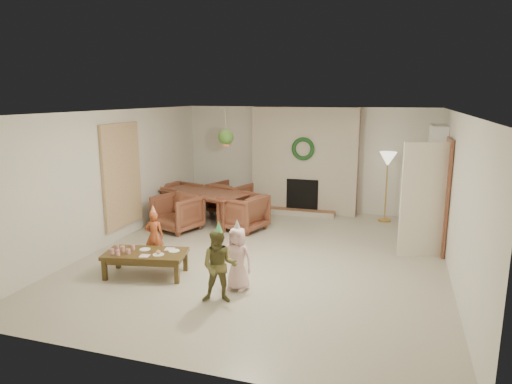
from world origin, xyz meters
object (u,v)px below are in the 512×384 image
at_px(dining_chair_right, 244,212).
at_px(coffee_table_top, 146,254).
at_px(dining_chair_left, 178,200).
at_px(dining_chair_far, 230,198).
at_px(child_pink, 237,258).
at_px(dining_table, 206,207).
at_px(child_red, 154,236).
at_px(child_plaid, 219,266).
at_px(dining_chair_near, 177,213).

bearing_deg(dining_chair_right, coffee_table_top, 5.90).
bearing_deg(dining_chair_right, dining_chair_left, -90.00).
relative_size(dining_chair_far, child_pink, 0.89).
distance_m(dining_chair_far, dining_chair_left, 1.21).
height_order(dining_chair_left, dining_chair_right, same).
distance_m(dining_table, dining_chair_left, 0.86).
bearing_deg(child_red, dining_chair_right, -129.02).
xyz_separation_m(child_red, child_plaid, (1.65, -1.14, 0.08)).
xyz_separation_m(dining_chair_far, dining_chair_right, (0.74, -1.16, 0.00)).
relative_size(dining_chair_near, child_red, 0.96).
xyz_separation_m(dining_chair_near, child_pink, (2.18, -2.38, 0.09)).
height_order(dining_chair_far, dining_chair_right, same).
relative_size(dining_chair_left, child_pink, 0.89).
xyz_separation_m(dining_chair_left, coffee_table_top, (1.18, -3.42, -0.03)).
relative_size(dining_chair_near, child_pink, 0.89).
distance_m(dining_chair_near, dining_chair_left, 1.21).
bearing_deg(coffee_table_top, child_plaid, -30.95).
relative_size(dining_chair_near, child_plaid, 0.81).
distance_m(dining_chair_near, child_red, 1.76).
bearing_deg(child_red, dining_chair_near, -93.15).
height_order(child_red, child_pink, child_pink).
relative_size(dining_chair_right, child_red, 0.96).
bearing_deg(dining_table, dining_chair_left, -180.00).
bearing_deg(child_red, dining_chair_left, -88.44).
relative_size(dining_chair_near, dining_chair_far, 1.00).
distance_m(dining_chair_right, child_red, 2.33).
height_order(dining_chair_right, child_pink, child_pink).
relative_size(dining_chair_far, coffee_table_top, 0.67).
bearing_deg(dining_chair_far, child_pink, 131.01).
relative_size(dining_table, dining_chair_right, 2.34).
xyz_separation_m(dining_chair_far, child_plaid, (1.54, -4.47, 0.13)).
xyz_separation_m(dining_chair_right, child_red, (-0.85, -2.17, 0.05)).
relative_size(dining_table, dining_chair_far, 2.34).
xyz_separation_m(dining_chair_near, dining_chair_left, (-0.53, 1.09, 0.00)).
distance_m(dining_chair_left, child_plaid, 4.73).
relative_size(dining_chair_left, coffee_table_top, 0.67).
height_order(dining_chair_near, coffee_table_top, dining_chair_near).
distance_m(dining_table, dining_chair_right, 1.07).
distance_m(coffee_table_top, child_red, 0.66).
bearing_deg(child_plaid, dining_chair_right, 89.39).
height_order(dining_chair_left, child_red, child_red).
bearing_deg(dining_chair_near, child_red, -56.57).
bearing_deg(dining_chair_far, dining_chair_right, 141.34).
bearing_deg(child_plaid, dining_chair_far, 94.77).
xyz_separation_m(dining_chair_right, child_pink, (0.89, -2.84, 0.09)).
distance_m(coffee_table_top, child_pink, 1.54).
distance_m(dining_chair_near, child_pink, 3.23).
bearing_deg(dining_chair_near, child_plaid, -34.80).
height_order(dining_chair_near, child_plaid, child_plaid).
bearing_deg(dining_chair_far, dining_chair_near, 90.00).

